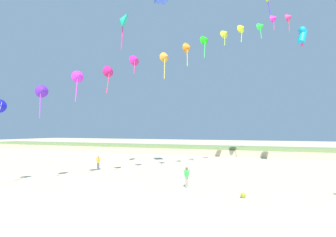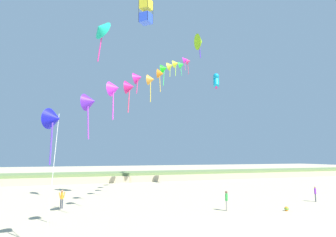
{
  "view_description": "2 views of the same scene",
  "coord_description": "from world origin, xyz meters",
  "px_view_note": "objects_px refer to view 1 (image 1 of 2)",
  "views": [
    {
      "loc": [
        10.83,
        -14.71,
        4.56
      ],
      "look_at": [
        -0.37,
        10.89,
        5.65
      ],
      "focal_mm": 32.0,
      "sensor_mm": 36.0,
      "label": 1
    },
    {
      "loc": [
        -10.93,
        -14.78,
        4.6
      ],
      "look_at": [
        -1.37,
        10.96,
        8.0
      ],
      "focal_mm": 32.0,
      "sensor_mm": 36.0,
      "label": 2
    }
  ],
  "objects_px": {
    "beach_ball": "(243,195)",
    "large_kite_mid_trail": "(302,36)",
    "person_near_left": "(187,176)",
    "person_mid_center": "(98,162)",
    "large_kite_outer_drift": "(122,21)"
  },
  "relations": [
    {
      "from": "beach_ball",
      "to": "large_kite_mid_trail",
      "type": "bearing_deg",
      "value": 77.55
    },
    {
      "from": "person_near_left",
      "to": "person_mid_center",
      "type": "xyz_separation_m",
      "value": [
        -12.97,
        5.98,
        -0.03
      ]
    },
    {
      "from": "person_near_left",
      "to": "large_kite_outer_drift",
      "type": "relative_size",
      "value": 0.37
    },
    {
      "from": "person_near_left",
      "to": "beach_ball",
      "type": "distance_m",
      "value": 5.06
    },
    {
      "from": "large_kite_mid_trail",
      "to": "beach_ball",
      "type": "relative_size",
      "value": 6.92
    },
    {
      "from": "person_near_left",
      "to": "large_kite_outer_drift",
      "type": "xyz_separation_m",
      "value": [
        -10.02,
        6.22,
        16.05
      ]
    },
    {
      "from": "person_mid_center",
      "to": "large_kite_outer_drift",
      "type": "xyz_separation_m",
      "value": [
        2.95,
        0.24,
        16.07
      ]
    },
    {
      "from": "large_kite_mid_trail",
      "to": "large_kite_outer_drift",
      "type": "xyz_separation_m",
      "value": [
        -18.76,
        -10.4,
        1.1
      ]
    },
    {
      "from": "person_near_left",
      "to": "beach_ball",
      "type": "relative_size",
      "value": 4.55
    },
    {
      "from": "person_near_left",
      "to": "beach_ball",
      "type": "bearing_deg",
      "value": -20.7
    },
    {
      "from": "person_near_left",
      "to": "large_kite_mid_trail",
      "type": "height_order",
      "value": "large_kite_mid_trail"
    },
    {
      "from": "person_near_left",
      "to": "large_kite_mid_trail",
      "type": "xyz_separation_m",
      "value": [
        8.74,
        16.62,
        14.94
      ]
    },
    {
      "from": "person_mid_center",
      "to": "large_kite_mid_trail",
      "type": "xyz_separation_m",
      "value": [
        21.71,
        10.64,
        14.97
      ]
    },
    {
      "from": "person_mid_center",
      "to": "beach_ball",
      "type": "relative_size",
      "value": 4.43
    },
    {
      "from": "beach_ball",
      "to": "large_kite_outer_drift",
      "type": "bearing_deg",
      "value": 151.47
    }
  ]
}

